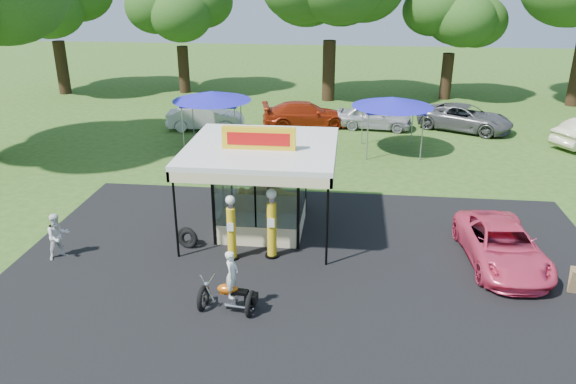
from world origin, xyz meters
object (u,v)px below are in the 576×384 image
(motorcycle, at_px, (230,288))
(bg_car_b, at_px, (306,115))
(gas_station_kiosk, at_px, (262,186))
(bg_car_c, at_px, (374,116))
(gas_pump_left, at_px, (231,229))
(gas_pump_right, at_px, (272,225))
(pink_sedan, at_px, (502,245))
(bg_car_a, at_px, (206,117))
(spectator_west, at_px, (58,236))
(kiosk_car, at_px, (271,196))
(tent_west, at_px, (212,96))
(tent_east, at_px, (393,102))
(bg_car_d, at_px, (465,118))

(motorcycle, distance_m, bg_car_b, 20.60)
(bg_car_b, bearing_deg, gas_station_kiosk, 166.16)
(bg_car_c, bearing_deg, motorcycle, 173.81)
(gas_pump_left, relative_size, gas_pump_right, 0.93)
(gas_pump_right, height_order, pink_sedan, gas_pump_right)
(bg_car_a, bearing_deg, gas_station_kiosk, -164.19)
(gas_station_kiosk, height_order, pink_sedan, gas_station_kiosk)
(gas_station_kiosk, distance_m, bg_car_c, 15.81)
(spectator_west, height_order, bg_car_c, spectator_west)
(gas_station_kiosk, relative_size, kiosk_car, 1.92)
(tent_west, bearing_deg, spectator_west, -98.88)
(gas_pump_right, relative_size, tent_east, 0.59)
(tent_east, bearing_deg, spectator_west, -131.64)
(spectator_west, height_order, tent_east, tent_east)
(gas_pump_left, distance_m, tent_east, 14.34)
(bg_car_d, relative_size, tent_east, 1.30)
(tent_west, bearing_deg, bg_car_c, 25.67)
(gas_pump_left, height_order, tent_east, tent_east)
(gas_pump_left, relative_size, motorcycle, 1.16)
(bg_car_b, bearing_deg, gas_pump_left, 164.19)
(gas_pump_right, bearing_deg, bg_car_b, 90.83)
(gas_station_kiosk, height_order, bg_car_d, gas_station_kiosk)
(kiosk_car, relative_size, pink_sedan, 0.57)
(bg_car_d, bearing_deg, pink_sedan, -159.96)
(bg_car_d, bearing_deg, kiosk_car, 168.22)
(motorcycle, height_order, pink_sedan, motorcycle)
(gas_pump_right, distance_m, tent_east, 13.55)
(gas_pump_left, height_order, kiosk_car, gas_pump_left)
(gas_pump_left, xyz_separation_m, gas_pump_right, (1.33, 0.29, 0.08))
(bg_car_a, height_order, tent_east, tent_east)
(gas_station_kiosk, distance_m, kiosk_car, 2.56)
(motorcycle, bearing_deg, gas_pump_right, 83.69)
(pink_sedan, bearing_deg, motorcycle, -159.85)
(bg_car_c, relative_size, tent_east, 1.06)
(bg_car_a, height_order, bg_car_d, bg_car_d)
(bg_car_c, xyz_separation_m, tent_east, (0.72, -4.63, 1.94))
(motorcycle, bearing_deg, bg_car_b, 94.61)
(bg_car_a, bearing_deg, motorcycle, -170.44)
(gas_station_kiosk, height_order, spectator_west, gas_station_kiosk)
(spectator_west, bearing_deg, tent_west, 31.17)
(tent_west, bearing_deg, gas_station_kiosk, -67.43)
(gas_station_kiosk, bearing_deg, kiosk_car, 90.00)
(gas_station_kiosk, distance_m, tent_west, 11.63)
(gas_pump_right, distance_m, kiosk_car, 4.48)
(bg_car_a, relative_size, bg_car_d, 0.83)
(spectator_west, bearing_deg, pink_sedan, -45.17)
(gas_pump_left, height_order, gas_pump_right, gas_pump_right)
(gas_pump_right, bearing_deg, gas_station_kiosk, 107.00)
(kiosk_car, distance_m, tent_east, 10.09)
(gas_station_kiosk, height_order, tent_west, gas_station_kiosk)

